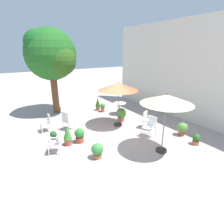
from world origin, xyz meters
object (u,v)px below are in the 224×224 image
(shade_tree, at_px, (52,54))
(patio_chair_2, at_px, (56,141))
(cafe_table_0, at_px, (120,106))
(potted_plant_6, at_px, (97,150))
(potted_plant_2, at_px, (103,107))
(potted_plant_3, at_px, (121,114))
(potted_plant_1, at_px, (98,104))
(patio_chair_4, at_px, (47,122))
(patio_chair_0, at_px, (67,120))
(patio_chair_3, at_px, (147,119))
(patio_chair_1, at_px, (150,125))
(patio_umbrella_1, at_px, (118,87))
(potted_plant_5, at_px, (182,128))
(potted_plant_0, at_px, (54,136))
(potted_plant_7, at_px, (80,135))
(potted_plant_4, at_px, (67,135))
(potted_plant_8, at_px, (196,139))
(patio_umbrella_0, at_px, (167,100))

(shade_tree, distance_m, patio_chair_2, 5.80)
(cafe_table_0, relative_size, potted_plant_6, 1.33)
(potted_plant_2, xyz_separation_m, potted_plant_3, (1.97, 0.08, 0.11))
(potted_plant_1, height_order, potted_plant_3, potted_plant_1)
(patio_chair_4, xyz_separation_m, potted_plant_1, (-1.51, 3.62, -0.03))
(potted_plant_2, xyz_separation_m, potted_plant_6, (4.44, -2.73, -0.00))
(cafe_table_0, bearing_deg, patio_chair_0, -81.96)
(patio_chair_3, relative_size, potted_plant_2, 1.54)
(patio_chair_1, distance_m, potted_plant_1, 4.65)
(patio_umbrella_1, xyz_separation_m, potted_plant_5, (2.59, 1.87, -1.71))
(patio_umbrella_1, relative_size, potted_plant_0, 4.69)
(potted_plant_1, distance_m, potted_plant_6, 5.54)
(cafe_table_0, distance_m, potted_plant_7, 4.01)
(potted_plant_4, xyz_separation_m, potted_plant_8, (2.87, 4.59, -0.22))
(patio_chair_4, bearing_deg, potted_plant_6, 16.57)
(patio_chair_0, xyz_separation_m, potted_plant_2, (-1.48, 2.85, -0.23))
(potted_plant_0, xyz_separation_m, potted_plant_7, (0.65, 0.94, 0.06))
(patio_chair_1, xyz_separation_m, patio_chair_4, (-3.14, -3.86, -0.06))
(patio_chair_0, relative_size, potted_plant_1, 1.12)
(shade_tree, distance_m, potted_plant_6, 6.73)
(patio_chair_3, distance_m, potted_plant_6, 3.54)
(potted_plant_6, height_order, potted_plant_8, potted_plant_6)
(patio_umbrella_0, xyz_separation_m, potted_plant_7, (-2.43, -2.44, -1.76))
(patio_chair_0, relative_size, patio_chair_2, 1.12)
(potted_plant_4, height_order, potted_plant_6, potted_plant_4)
(patio_umbrella_1, bearing_deg, patio_chair_2, -74.99)
(patio_umbrella_1, distance_m, potted_plant_7, 3.04)
(patio_chair_0, bearing_deg, potted_plant_1, 125.09)
(potted_plant_6, bearing_deg, patio_chair_0, -177.85)
(shade_tree, distance_m, potted_plant_1, 4.04)
(potted_plant_0, relative_size, potted_plant_6, 0.85)
(shade_tree, relative_size, potted_plant_8, 10.66)
(potted_plant_7, bearing_deg, patio_chair_3, 82.43)
(patio_chair_4, distance_m, potted_plant_5, 6.48)
(shade_tree, distance_m, potted_plant_7, 5.48)
(patio_chair_3, distance_m, potted_plant_8, 2.45)
(patio_chair_3, bearing_deg, patio_chair_1, -34.71)
(patio_chair_0, relative_size, potted_plant_2, 1.68)
(potted_plant_1, bearing_deg, potted_plant_2, 14.61)
(potted_plant_4, bearing_deg, potted_plant_2, 131.28)
(patio_chair_3, height_order, potted_plant_2, patio_chair_3)
(potted_plant_4, relative_size, potted_plant_5, 1.42)
(shade_tree, height_order, potted_plant_0, shade_tree)
(potted_plant_0, height_order, potted_plant_1, potted_plant_1)
(patio_chair_0, height_order, patio_chair_1, patio_chair_1)
(potted_plant_1, distance_m, potted_plant_2, 0.48)
(cafe_table_0, xyz_separation_m, patio_chair_1, (3.22, -0.53, 0.04))
(shade_tree, bearing_deg, patio_chair_4, -26.10)
(patio_umbrella_0, relative_size, potted_plant_5, 3.77)
(potted_plant_3, xyz_separation_m, potted_plant_5, (2.95, 1.39, -0.07))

